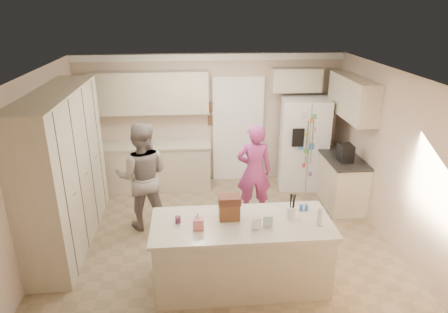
{
  "coord_description": "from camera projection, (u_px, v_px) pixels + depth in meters",
  "views": [
    {
      "loc": [
        -0.4,
        -5.43,
        3.52
      ],
      "look_at": [
        0.1,
        0.35,
        1.25
      ],
      "focal_mm": 32.0,
      "sensor_mm": 36.0,
      "label": 1
    }
  ],
  "objects": [
    {
      "name": "water_bottle",
      "position": [
        320.0,
        216.0,
        4.91
      ],
      "size": [
        0.07,
        0.07,
        0.24
      ],
      "primitive_type": "cylinder",
      "color": "silver",
      "rests_on": "island_top"
    },
    {
      "name": "teen_boy",
      "position": [
        143.0,
        176.0,
        6.39
      ],
      "size": [
        0.88,
        0.69,
        1.79
      ],
      "primitive_type": "imported",
      "rotation": [
        0.0,
        0.0,
        3.13
      ],
      "color": "gray",
      "rests_on": "floor"
    },
    {
      "name": "back_upper_cab",
      "position": [
        150.0,
        93.0,
        7.54
      ],
      "size": [
        2.2,
        0.35,
        0.8
      ],
      "primitive_type": "cube",
      "color": "beige",
      "rests_on": "wall_back"
    },
    {
      "name": "dollhouse_roof",
      "position": [
        229.0,
        200.0,
        5.0
      ],
      "size": [
        0.28,
        0.2,
        0.1
      ],
      "primitive_type": "cube",
      "color": "#592D1E",
      "rests_on": "dollhouse_body"
    },
    {
      "name": "ceiling",
      "position": [
        219.0,
        73.0,
        5.41
      ],
      "size": [
        5.2,
        4.6,
        0.02
      ],
      "primitive_type": "cube",
      "color": "white",
      "rests_on": "wall_back"
    },
    {
      "name": "doorway_opening",
      "position": [
        238.0,
        131.0,
        8.13
      ],
      "size": [
        0.9,
        0.06,
        2.1
      ],
      "primitive_type": "cube",
      "color": "black",
      "rests_on": "floor"
    },
    {
      "name": "shaker_pepper",
      "position": [
        306.0,
        208.0,
        5.28
      ],
      "size": [
        0.05,
        0.05,
        0.09
      ],
      "primitive_type": "cylinder",
      "color": "#3B5FB7",
      "rests_on": "island_top"
    },
    {
      "name": "over_fridge_cab",
      "position": [
        296.0,
        80.0,
        7.7
      ],
      "size": [
        0.95,
        0.35,
        0.45
      ],
      "primitive_type": "cube",
      "color": "beige",
      "rests_on": "wall_back"
    },
    {
      "name": "wall_frame_lower",
      "position": [
        212.0,
        121.0,
        8.0
      ],
      "size": [
        0.15,
        0.02,
        0.2
      ],
      "primitive_type": "cube",
      "color": "brown",
      "rests_on": "wall_back"
    },
    {
      "name": "dollhouse_body",
      "position": [
        229.0,
        211.0,
        5.06
      ],
      "size": [
        0.26,
        0.18,
        0.22
      ],
      "primitive_type": "cube",
      "color": "brown",
      "rests_on": "island_top"
    },
    {
      "name": "fridge_dispenser",
      "position": [
        298.0,
        138.0,
        7.4
      ],
      "size": [
        0.22,
        0.03,
        0.35
      ],
      "primitive_type": "cube",
      "color": "black",
      "rests_on": "refrigerator"
    },
    {
      "name": "greeting_card_a",
      "position": [
        256.0,
        224.0,
        4.81
      ],
      "size": [
        0.12,
        0.06,
        0.16
      ],
      "primitive_type": "cube",
      "rotation": [
        0.15,
        0.0,
        0.2
      ],
      "color": "white",
      "rests_on": "island_top"
    },
    {
      "name": "wall_right",
      "position": [
        389.0,
        157.0,
        6.09
      ],
      "size": [
        0.02,
        4.6,
        2.6
      ],
      "primitive_type": "cube",
      "color": "beige",
      "rests_on": "ground"
    },
    {
      "name": "teen_girl",
      "position": [
        254.0,
        171.0,
        6.77
      ],
      "size": [
        0.62,
        0.42,
        1.65
      ],
      "primitive_type": "imported",
      "rotation": [
        0.0,
        0.0,
        3.1
      ],
      "color": "#B13689",
      "rests_on": "floor"
    },
    {
      "name": "greeting_card_b",
      "position": [
        268.0,
        222.0,
        4.87
      ],
      "size": [
        0.12,
        0.05,
        0.16
      ],
      "primitive_type": "cube",
      "rotation": [
        0.15,
        0.0,
        -0.1
      ],
      "color": "silver",
      "rests_on": "island_top"
    },
    {
      "name": "tissue_box",
      "position": [
        198.0,
        223.0,
        4.85
      ],
      "size": [
        0.13,
        0.13,
        0.14
      ],
      "primitive_type": "cube",
      "color": "pink",
      "rests_on": "island_top"
    },
    {
      "name": "wall_back",
      "position": [
        211.0,
        119.0,
        8.03
      ],
      "size": [
        5.2,
        0.02,
        2.6
      ],
      "primitive_type": "cube",
      "color": "beige",
      "rests_on": "ground"
    },
    {
      "name": "wall_front",
      "position": [
        238.0,
        255.0,
        3.74
      ],
      "size": [
        5.2,
        0.02,
        2.6
      ],
      "primitive_type": "cube",
      "color": "beige",
      "rests_on": "ground"
    },
    {
      "name": "back_base_cab",
      "position": [
        155.0,
        166.0,
        7.96
      ],
      "size": [
        2.2,
        0.6,
        0.88
      ],
      "primitive_type": "cube",
      "color": "beige",
      "rests_on": "floor"
    },
    {
      "name": "tissue_plume",
      "position": [
        198.0,
        215.0,
        4.81
      ],
      "size": [
        0.08,
        0.08,
        0.08
      ],
      "primitive_type": "cone",
      "color": "white",
      "rests_on": "tissue_box"
    },
    {
      "name": "island_base",
      "position": [
        241.0,
        254.0,
        5.19
      ],
      "size": [
        2.2,
        0.9,
        0.88
      ],
      "primitive_type": "cube",
      "color": "beige",
      "rests_on": "floor"
    },
    {
      "name": "fridge_handle_r",
      "position": [
        312.0,
        142.0,
        7.46
      ],
      "size": [
        0.02,
        0.02,
        0.85
      ],
      "primitive_type": "cylinder",
      "color": "silver",
      "rests_on": "refrigerator"
    },
    {
      "name": "floor",
      "position": [
        220.0,
        238.0,
        6.36
      ],
      "size": [
        5.2,
        4.6,
        0.02
      ],
      "primitive_type": "cube",
      "color": "#8F7959",
      "rests_on": "ground"
    },
    {
      "name": "fridge_seam",
      "position": [
        309.0,
        150.0,
        7.52
      ],
      "size": [
        0.02,
        0.02,
        1.78
      ],
      "primitive_type": "cube",
      "color": "gray",
      "rests_on": "refrigerator"
    },
    {
      "name": "right_base_cab",
      "position": [
        340.0,
        181.0,
        7.31
      ],
      "size": [
        0.6,
        1.2,
        0.88
      ],
      "primitive_type": "cube",
      "color": "beige",
      "rests_on": "floor"
    },
    {
      "name": "fridge_handle_l",
      "position": [
        307.0,
        143.0,
        7.45
      ],
      "size": [
        0.02,
        0.02,
        0.85
      ],
      "primitive_type": "cylinder",
      "color": "silver",
      "rests_on": "refrigerator"
    },
    {
      "name": "right_upper_cab",
      "position": [
        352.0,
        97.0,
        6.96
      ],
      "size": [
        0.35,
        1.5,
        0.7
      ],
      "primitive_type": "cube",
      "color": "beige",
      "rests_on": "wall_right"
    },
    {
      "name": "crown_back",
      "position": [
        210.0,
        57.0,
        7.53
      ],
      "size": [
        5.2,
        0.08,
        0.12
      ],
      "primitive_type": "cube",
      "color": "white",
      "rests_on": "wall_back"
    },
    {
      "name": "wall_frame_upper",
      "position": [
        212.0,
        107.0,
        7.9
      ],
      "size": [
        0.15,
        0.02,
        0.2
      ],
      "primitive_type": "cube",
      "color": "brown",
      "rests_on": "wall_back"
    },
    {
      "name": "island_top",
      "position": [
        242.0,
        224.0,
        5.02
      ],
      "size": [
        2.28,
        0.96,
        0.05
      ],
      "primitive_type": "cube",
      "color": "beige",
      "rests_on": "island_base"
    },
    {
      "name": "right_countertop",
      "position": [
        343.0,
        158.0,
        7.14
      ],
      "size": [
        0.63,
        1.24,
        0.04
      ],
      "primitive_type": "cube",
      "color": "#2D2B28",
      "rests_on": "right_base_cab"
    },
    {
      "name": "fridge_magnets",
      "position": [
        309.0,
        150.0,
        7.52
      ],
      "size": [
        0.76,
        0.02,
        1.44
      ],
      "primitive_type": null,
      "color": "tan",
      "rests_on": "refrigerator"
    },
    {
      "name": "utensil_crock",
      "position": [
        292.0,
        213.0,
        5.09
      ],
      "size": [
        0.13,
        0.13,
        0.15
      ],
      "primitive_type": "cylinder",
      "color": "white",
      "rests_on": "island_top"
    },
    {
      "name": "doorway_casing",
      "position": [
        238.0,
        131.0,
        8.1
      ],
      "size": [
        1.02,
        0.03,
        2.22
      ],
      "primitive_type": "cube",
      "color": "white",
      "rests_on": "floor"
    },
    {
      "name": "shaker_salt",
      "position": [
        301.0,
        208.0,
        5.27
      ],
      "size": [
        0.05,
        0.05,
        0.09
      ],
      "primitive_type": "cylinder",
      "color": "#3B5FB7",
      "rests_on": "island_top"
    },
    {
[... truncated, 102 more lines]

